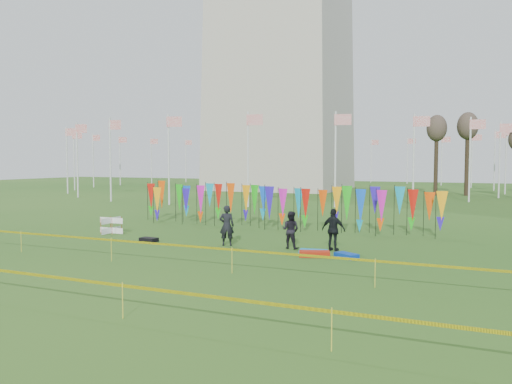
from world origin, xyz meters
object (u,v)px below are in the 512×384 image
at_px(kite_bag_black, 149,240).
at_px(kite_bag_turquoise, 313,252).
at_px(person_left, 227,225).
at_px(kite_bag_blue, 346,256).
at_px(box_kite, 111,225).
at_px(kite_bag_red, 314,254).
at_px(person_right, 334,230).
at_px(person_mid, 291,230).

bearing_deg(kite_bag_black, kite_bag_turquoise, -0.97).
height_order(person_left, kite_bag_black, person_left).
relative_size(person_left, kite_bag_blue, 1.96).
height_order(box_kite, kite_bag_blue, box_kite).
bearing_deg(kite_bag_red, kite_bag_black, 177.15).
distance_m(person_left, kite_bag_blue, 5.81).
height_order(kite_bag_turquoise, kite_bag_black, kite_bag_turquoise).
relative_size(kite_bag_blue, kite_bag_black, 1.13).
relative_size(person_right, kite_bag_blue, 1.93).
bearing_deg(kite_bag_black, person_mid, 7.90).
bearing_deg(person_left, kite_bag_black, -13.89).
xyz_separation_m(person_left, kite_bag_red, (4.44, -0.92, -0.81)).
bearing_deg(person_mid, kite_bag_red, 143.50).
bearing_deg(kite_bag_blue, kite_bag_black, 178.77).
height_order(person_mid, person_right, person_right).
bearing_deg(person_mid, box_kite, 2.76).
height_order(person_left, kite_bag_red, person_left).
bearing_deg(person_right, kite_bag_blue, 133.08).
height_order(person_mid, kite_bag_red, person_mid).
relative_size(kite_bag_blue, kite_bag_red, 0.77).
bearing_deg(kite_bag_black, person_right, 7.59).
distance_m(box_kite, kite_bag_blue, 13.23).
xyz_separation_m(person_mid, kite_bag_black, (-6.87, -0.95, -0.73)).
xyz_separation_m(kite_bag_turquoise, kite_bag_black, (-8.24, 0.14, -0.01)).
height_order(box_kite, kite_bag_turquoise, box_kite).
bearing_deg(box_kite, person_mid, -2.91).
height_order(kite_bag_turquoise, kite_bag_red, same).
distance_m(kite_bag_turquoise, kite_bag_blue, 1.40).
xyz_separation_m(box_kite, person_right, (12.22, -0.31, 0.48)).
relative_size(box_kite, kite_bag_turquoise, 0.77).
height_order(kite_bag_blue, kite_bag_red, kite_bag_red).
relative_size(box_kite, kite_bag_black, 1.03).
bearing_deg(kite_bag_black, box_kite, 156.99).
height_order(box_kite, person_right, person_right).
bearing_deg(kite_bag_red, person_right, 77.03).
distance_m(person_right, kite_bag_turquoise, 1.61).
xyz_separation_m(person_right, kite_bag_turquoise, (-0.50, -1.30, -0.80)).
distance_m(person_mid, kite_bag_blue, 3.09).
distance_m(box_kite, kite_bag_black, 3.80).
bearing_deg(person_left, kite_bag_turquoise, 150.44).
bearing_deg(kite_bag_black, kite_bag_blue, -1.23).
bearing_deg(person_right, person_left, 17.72).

